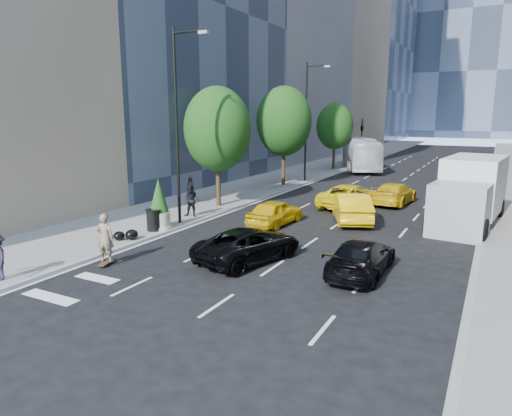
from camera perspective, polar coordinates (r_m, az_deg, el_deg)
The scene contains 23 objects.
ground at distance 18.36m, azimuth -0.76°, elevation -7.06°, with size 160.00×160.00×0.00m, color black.
sidewalk_left at distance 48.82m, azimuth 6.88°, elevation 4.73°, with size 6.00×120.00×0.15m, color slate.
tower_left_end at distance 114.05m, azimuth 12.89°, elevation 23.58°, with size 20.00×28.00×60.00m, color #2D3647.
lamp_near at distance 24.21m, azimuth -9.60°, elevation 11.31°, with size 2.13×0.22×10.00m.
lamp_far at distance 40.04m, azimuth 6.51°, elevation 11.47°, with size 2.13×0.22×10.00m.
tree_near at distance 28.83m, azimuth -4.85°, elevation 9.78°, with size 4.20×4.20×7.46m.
tree_mid at distance 37.63m, azimuth 3.53°, elevation 10.75°, with size 4.50×4.50×7.99m.
tree_far at distance 49.77m, azimuth 9.81°, elevation 10.03°, with size 3.90×3.90×6.92m.
traffic_signal at distance 57.22m, azimuth 13.11°, elevation 9.69°, with size 2.48×0.53×5.20m.
skateboarder at distance 18.98m, azimuth -18.30°, elevation -3.95°, with size 0.71×0.47×1.96m, color #846F52.
black_sedan_lincoln at distance 18.66m, azimuth -0.89°, elevation -4.58°, with size 2.25×4.87×1.35m, color black.
black_sedan_mercedes at distance 17.58m, azimuth 13.02°, elevation -5.98°, with size 1.84×4.53×1.31m, color black.
taxi_a at distance 24.66m, azimuth 2.41°, elevation -0.52°, with size 1.64×4.08×1.39m, color gold.
taxi_b at distance 25.92m, azimuth 11.83°, elevation 0.13°, with size 1.75×5.01×1.65m, color #E6AF0C.
taxi_c at distance 29.86m, azimuth 11.69°, elevation 1.49°, with size 2.48×5.38×1.49m, color yellow.
taxi_d at distance 31.73m, azimuth 16.94°, elevation 1.76°, with size 2.01×4.93×1.43m, color #DCAE0B.
city_bus at distance 51.10m, azimuth 12.95°, elevation 6.65°, with size 2.85×12.20×3.40m, color silver.
box_truck at distance 26.87m, azimuth 25.19°, elevation 1.87°, with size 3.56×7.82×3.62m.
pedestrian_a at distance 26.13m, azimuth -8.12°, elevation 0.95°, with size 0.92×0.72×1.89m, color black.
pedestrian_b at distance 30.02m, azimuth -8.17°, elevation 2.20°, with size 1.03×0.43×1.75m, color black.
trash_can at distance 23.42m, azimuth -12.68°, elevation -1.53°, with size 0.69×0.69×1.03m, color black.
planter_shrub at distance 23.63m, azimuth -12.02°, elevation 0.40°, with size 1.08×1.08×2.59m.
garbage_bags at distance 22.05m, azimuth -15.87°, elevation -3.28°, with size 0.98×0.94×0.48m.
Camera 1 is at (8.34, -15.26, 5.89)m, focal length 32.00 mm.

